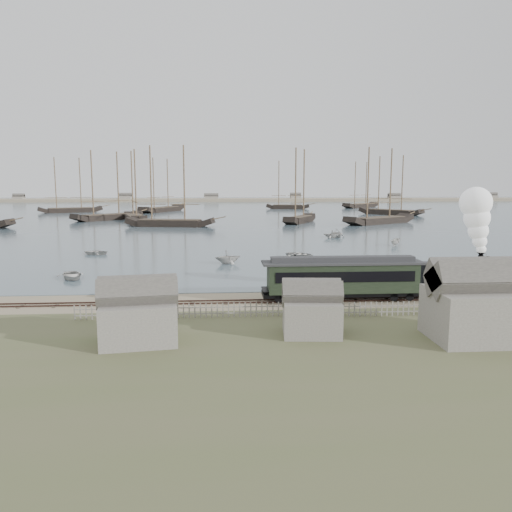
{
  "coord_description": "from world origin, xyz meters",
  "views": [
    {
      "loc": [
        -4.37,
        -46.16,
        10.74
      ],
      "look_at": [
        -0.92,
        3.09,
        3.5
      ],
      "focal_mm": 35.0,
      "sensor_mm": 36.0,
      "label": 1
    }
  ],
  "objects": [
    {
      "name": "schooner_2",
      "position": [
        -17.03,
        78.56,
        10.06
      ],
      "size": [
        22.51,
        9.28,
        20.0
      ],
      "primitive_type": null,
      "rotation": [
        0.0,
        0.0,
        -0.2
      ],
      "color": "black",
      "rests_on": "harbor_water"
    },
    {
      "name": "rail_track",
      "position": [
        0.0,
        -2.0,
        0.04
      ],
      "size": [
        120.0,
        1.8,
        0.16
      ],
      "color": "#36221D",
      "rests_on": "ground"
    },
    {
      "name": "schooner_1",
      "position": [
        -37.32,
        101.99,
        10.06
      ],
      "size": [
        18.97,
        19.7,
        20.0
      ],
      "primitive_type": null,
      "rotation": [
        0.0,
        0.0,
        0.82
      ],
      "color": "black",
      "rests_on": "harbor_water"
    },
    {
      "name": "shed_right",
      "position": [
        13.0,
        -14.0,
        0.0
      ],
      "size": [
        6.0,
        5.0,
        5.1
      ],
      "primitive_type": null,
      "color": "slate",
      "rests_on": "ground"
    },
    {
      "name": "picket_fence_east",
      "position": [
        12.5,
        -7.5,
        0.0
      ],
      "size": [
        15.0,
        0.1,
        1.2
      ],
      "primitive_type": null,
      "color": "slate",
      "rests_on": "ground"
    },
    {
      "name": "rowboat_3",
      "position": [
        6.97,
        24.64,
        0.5
      ],
      "size": [
        4.91,
        5.16,
        0.87
      ],
      "primitive_type": "imported",
      "rotation": [
        0.0,
        0.0,
        0.94
      ],
      "color": "#BAB7B1",
      "rests_on": "harbor_water"
    },
    {
      "name": "rowboat_7",
      "position": [
        18.54,
        50.78,
        0.97
      ],
      "size": [
        4.36,
        4.11,
        1.82
      ],
      "primitive_type": "imported",
      "rotation": [
        0.0,
        0.0,
        0.4
      ],
      "color": "#BAB7B1",
      "rests_on": "harbor_water"
    },
    {
      "name": "schooner_4",
      "position": [
        37.62,
        83.53,
        10.06
      ],
      "size": [
        22.78,
        17.25,
        20.0
      ],
      "primitive_type": null,
      "rotation": [
        0.0,
        0.0,
        0.57
      ],
      "color": "black",
      "rests_on": "harbor_water"
    },
    {
      "name": "rowboat_1",
      "position": [
        -3.53,
        19.77,
        0.98
      ],
      "size": [
        3.95,
        4.25,
        1.83
      ],
      "primitive_type": "imported",
      "rotation": [
        0.0,
        0.0,
        1.89
      ],
      "color": "#BAB7B1",
      "rests_on": "harbor_water"
    },
    {
      "name": "harbor_water",
      "position": [
        0.0,
        170.0,
        0.03
      ],
      "size": [
        600.0,
        336.0,
        0.06
      ],
      "primitive_type": "cube",
      "color": "#4A5E6A",
      "rests_on": "ground"
    },
    {
      "name": "shed_mid",
      "position": [
        2.0,
        -12.0,
        0.0
      ],
      "size": [
        4.0,
        3.5,
        3.6
      ],
      "primitive_type": null,
      "color": "slate",
      "rests_on": "ground"
    },
    {
      "name": "rowboat_4",
      "position": [
        30.72,
        17.6,
        0.9
      ],
      "size": [
        4.03,
        4.15,
        1.67
      ],
      "primitive_type": "imported",
      "rotation": [
        0.0,
        0.0,
        5.29
      ],
      "color": "#BAB7B1",
      "rests_on": "harbor_water"
    },
    {
      "name": "schooner_8",
      "position": [
        23.32,
        160.36,
        10.06
      ],
      "size": [
        18.24,
        7.13,
        20.0
      ],
      "primitive_type": null,
      "rotation": [
        0.0,
        0.0,
        -0.17
      ],
      "color": "black",
      "rests_on": "harbor_water"
    },
    {
      "name": "passenger_coach",
      "position": [
        6.64,
        -2.0,
        2.25
      ],
      "size": [
        14.69,
        2.83,
        3.57
      ],
      "color": "black",
      "rests_on": "ground"
    },
    {
      "name": "schooner_6",
      "position": [
        -59.26,
        140.74,
        10.06
      ],
      "size": [
        22.36,
        13.44,
        20.0
      ],
      "primitive_type": null,
      "rotation": [
        0.0,
        0.0,
        0.41
      ],
      "color": "black",
      "rests_on": "harbor_water"
    },
    {
      "name": "far_spit",
      "position": [
        0.0,
        250.0,
        0.0
      ],
      "size": [
        500.0,
        20.0,
        1.8
      ],
      "primitive_type": "cube",
      "color": "tan",
      "rests_on": "ground"
    },
    {
      "name": "locomotive",
      "position": [
        18.86,
        -2.0,
        4.61
      ],
      "size": [
        8.04,
        3.0,
        10.03
      ],
      "color": "black",
      "rests_on": "ground"
    },
    {
      "name": "rowboat_6",
      "position": [
        -23.44,
        29.82,
        0.43
      ],
      "size": [
        3.38,
        4.12,
        0.74
      ],
      "primitive_type": "imported",
      "rotation": [
        0.0,
        0.0,
        4.46
      ],
      "color": "#BAB7B1",
      "rests_on": "harbor_water"
    },
    {
      "name": "schooner_3",
      "position": [
        16.97,
        87.96,
        10.06
      ],
      "size": [
        11.82,
        17.34,
        20.0
      ],
      "primitive_type": null,
      "rotation": [
        0.0,
        0.0,
        1.08
      ],
      "color": "black",
      "rests_on": "harbor_water"
    },
    {
      "name": "schooner_9",
      "position": [
        56.82,
        169.6,
        10.06
      ],
      "size": [
        19.79,
        17.32,
        20.0
      ],
      "primitive_type": null,
      "rotation": [
        0.0,
        0.0,
        0.68
      ],
      "color": "black",
      "rests_on": "harbor_water"
    },
    {
      "name": "ground",
      "position": [
        0.0,
        0.0,
        0.0
      ],
      "size": [
        600.0,
        600.0,
        0.0
      ],
      "primitive_type": "plane",
      "color": "tan",
      "rests_on": "ground"
    },
    {
      "name": "beached_dinghy",
      "position": [
        -13.74,
        0.99,
        0.44
      ],
      "size": [
        3.38,
        4.51,
        0.89
      ],
      "primitive_type": "imported",
      "rotation": [
        0.0,
        0.0,
        1.5
      ],
      "color": "#BAB7B1",
      "rests_on": "ground"
    },
    {
      "name": "rowboat_8",
      "position": [
        17.14,
        49.67,
        0.85
      ],
      "size": [
        3.14,
        3.45,
        1.57
      ],
      "primitive_type": "imported",
      "rotation": [
        0.0,
        0.0,
        4.5
      ],
      "color": "#BAB7B1",
      "rests_on": "harbor_water"
    },
    {
      "name": "shed_left",
      "position": [
        -10.0,
        -13.0,
        0.0
      ],
      "size": [
        5.0,
        4.0,
        4.1
      ],
      "primitive_type": null,
      "color": "slate",
      "rests_on": "ground"
    },
    {
      "name": "rowboat_0",
      "position": [
        -21.18,
        10.21,
        0.5
      ],
      "size": [
        5.07,
        4.43,
        0.87
      ],
      "primitive_type": "imported",
      "rotation": [
        0.0,
        0.0,
        0.4
      ],
      "color": "#BAB7B1",
      "rests_on": "harbor_water"
    },
    {
      "name": "picket_fence_west",
      "position": [
        -6.5,
        -7.0,
        0.0
      ],
      "size": [
        19.0,
        0.1,
        1.2
      ],
      "primitive_type": null,
      "color": "slate",
      "rests_on": "ground"
    },
    {
      "name": "rowboat_2",
      "position": [
        8.27,
        6.62,
        0.74
      ],
      "size": [
        3.64,
        1.64,
        1.36
      ],
      "primitive_type": "imported",
      "rotation": [
        0.0,
        0.0,
        3.23
      ],
      "color": "#BAB7B1",
      "rests_on": "harbor_water"
    },
    {
      "name": "schooner_5",
      "position": [
        53.32,
        120.46,
        10.06
      ],
      "size": [
        18.98,
        20.22,
        20.0
      ],
      "primitive_type": null,
      "rotation": [
        0.0,
        0.0,
        -0.84
      ],
      "color": "black",
      "rests_on": "harbor_water"
    },
    {
      "name": "schooner_7",
      "position": [
        -26.46,
        143.74,
        10.06
      ],
      "size": [
        16.07,
        25.07,
        20.0
      ],
      "primitive_type": null,
      "rotation": [
        0.0,
        0.0,
        1.12
      ],
      "color": "black",
      "rests_on": "harbor_water"
    },
    {
      "name": "rowboat_5",
      "position": [
        25.51,
        37.12,
        0.66
      ],
      "size": [
        3.22,
        2.72,
        1.2
      ],
      "primitive_type": "imported",
      "rotation": [
        0.0,
        0.0,
        2.54
      ],
      "color": "#BAB7B1",
      "rests_on": "harbor_water"
    },
    {
      "name": "schooner_10",
      "position": [
        -28.63,
        96.65,
        10.06
      ],
      "size": [
        10.67,
        22.19,
        20.0
      ],
      "primitive_type": null,
      "rotation": [
        0.0,
        0.0,
        -1.3
      ],
      "color": "black",
      "rests_on": "harbor_water"
    }
  ]
}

